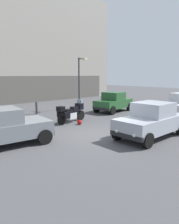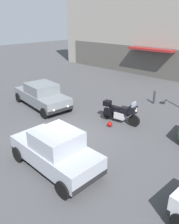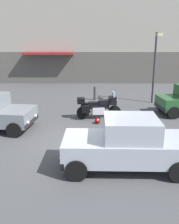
% 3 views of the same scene
% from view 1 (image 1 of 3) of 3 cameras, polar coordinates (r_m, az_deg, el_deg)
% --- Properties ---
extents(ground_plane, '(80.00, 80.00, 0.00)m').
position_cam_1_polar(ground_plane, '(10.56, 3.17, -6.15)').
color(ground_plane, '#424244').
extents(motorcycle, '(2.26, 0.87, 1.36)m').
position_cam_1_polar(motorcycle, '(13.29, -4.89, -0.11)').
color(motorcycle, black).
rests_on(motorcycle, ground).
extents(helmet, '(0.28, 0.28, 0.28)m').
position_cam_1_polar(helmet, '(12.72, -2.68, -2.74)').
color(helmet, '#990C0C').
rests_on(helmet, ground).
extents(car_compact_side, '(3.60, 2.05, 1.56)m').
position_cam_1_polar(car_compact_side, '(17.28, 6.41, 2.66)').
color(car_compact_side, '#235128').
rests_on(car_compact_side, ground).
extents(car_wagon_end, '(3.90, 1.84, 1.64)m').
position_cam_1_polar(car_wagon_end, '(10.47, 16.10, -2.12)').
color(car_wagon_end, '#9EA3AD').
rests_on(car_wagon_end, ground).
extents(streetlamp_curbside, '(0.28, 0.94, 4.29)m').
position_cam_1_polar(streetlamp_curbside, '(17.82, -2.47, 8.98)').
color(streetlamp_curbside, '#2D2D33').
rests_on(streetlamp_curbside, ground).
extents(bollard_curbside, '(0.16, 0.16, 0.94)m').
position_cam_1_polar(bollard_curbside, '(16.56, -13.87, 1.17)').
color(bollard_curbside, '#333338').
rests_on(bollard_curbside, ground).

